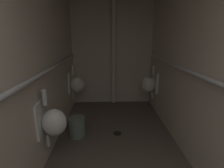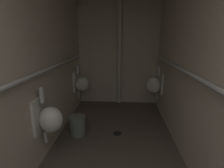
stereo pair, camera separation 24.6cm
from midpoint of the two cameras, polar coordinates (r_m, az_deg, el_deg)
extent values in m
cube|color=brown|center=(2.56, -1.16, -25.03)|extent=(2.02, 4.61, 0.08)
cube|color=beige|center=(2.21, -27.96, 5.58)|extent=(0.06, 4.61, 2.63)
cube|color=beige|center=(2.22, 25.07, 5.97)|extent=(0.06, 4.61, 2.63)
cube|color=beige|center=(4.24, -1.63, 11.09)|extent=(2.02, 0.06, 2.63)
ellipsoid|color=silver|center=(2.33, -21.32, -11.68)|extent=(0.30, 0.26, 0.34)
cube|color=silver|center=(2.36, -25.04, -10.34)|extent=(0.03, 0.30, 0.44)
cylinder|color=silver|center=(2.24, -24.25, -4.41)|extent=(0.06, 0.06, 0.16)
sphere|color=silver|center=(2.22, -24.49, -2.34)|extent=(0.06, 0.06, 0.06)
cylinder|color=#B2B2B2|center=(2.48, -23.02, -16.72)|extent=(0.04, 0.04, 0.16)
ellipsoid|color=silver|center=(3.91, -13.07, -0.23)|extent=(0.30, 0.26, 0.34)
cube|color=silver|center=(3.93, -15.33, 0.46)|extent=(0.03, 0.30, 0.44)
cylinder|color=silver|center=(3.86, -14.66, 4.21)|extent=(0.06, 0.06, 0.16)
sphere|color=silver|center=(3.84, -14.74, 5.45)|extent=(0.06, 0.06, 0.06)
cylinder|color=#B2B2B2|center=(4.00, -14.27, -3.69)|extent=(0.04, 0.04, 0.16)
ellipsoid|color=silver|center=(3.89, 10.09, -0.14)|extent=(0.30, 0.26, 0.34)
cube|color=silver|center=(3.91, 12.34, 0.58)|extent=(0.03, 0.30, 0.44)
cylinder|color=silver|center=(3.84, 11.62, 4.34)|extent=(0.06, 0.06, 0.16)
sphere|color=silver|center=(3.82, 11.68, 5.59)|extent=(0.06, 0.06, 0.06)
cylinder|color=#B2B2B2|center=(3.98, 11.33, -3.60)|extent=(0.04, 0.04, 0.16)
cylinder|color=#B2B2B2|center=(2.20, -25.31, 2.71)|extent=(0.05, 3.85, 0.05)
sphere|color=#B2B2B2|center=(4.02, -14.59, 8.68)|extent=(0.06, 0.06, 0.06)
cylinder|color=#B2B2B2|center=(2.22, 22.42, 3.10)|extent=(0.05, 3.78, 0.05)
sphere|color=#B2B2B2|center=(4.00, 11.46, 8.83)|extent=(0.06, 0.06, 0.06)
cylinder|color=beige|center=(4.13, -1.22, 10.99)|extent=(0.11, 0.11, 2.58)
cylinder|color=black|center=(3.13, -0.62, -15.83)|extent=(0.14, 0.14, 0.01)
cylinder|color=slate|center=(3.06, -13.74, -13.57)|extent=(0.28, 0.28, 0.33)
camera|label=1|loc=(0.12, -91.74, -0.47)|focal=27.85mm
camera|label=2|loc=(0.12, 88.26, 0.47)|focal=27.85mm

